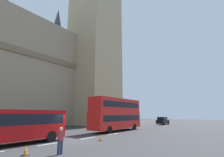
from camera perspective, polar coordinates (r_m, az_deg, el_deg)
ground_plane at (r=17.61m, az=-14.29°, el=-20.08°), size 160.00×160.00×0.00m
lane_centre_marking at (r=15.20m, az=-28.47°, el=-20.35°), size 25.20×0.16×0.01m
double_decker_bus at (r=26.61m, az=1.65°, el=-11.77°), size 10.58×2.54×4.90m
sedan_lead at (r=44.01m, az=17.05°, el=-13.75°), size 4.40×1.86×1.85m
traffic_cone_west at (r=12.59m, az=-27.56°, el=-21.16°), size 0.36×0.36×0.58m
traffic_cone_middle at (r=17.17m, az=-4.01°, el=-19.66°), size 0.36×0.36×0.58m
pedestrian_near_cones at (r=12.00m, az=-17.32°, el=-19.40°), size 0.36×0.44×1.69m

